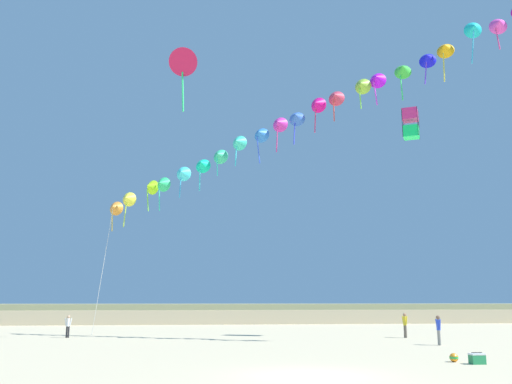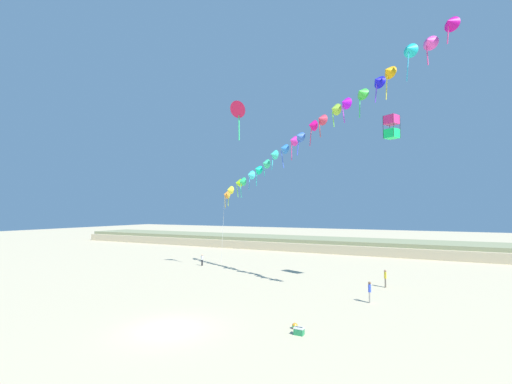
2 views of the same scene
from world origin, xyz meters
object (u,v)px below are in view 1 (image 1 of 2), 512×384
(person_mid_center, at_px, (405,323))
(large_kite_mid_trail, at_px, (183,62))
(beach_cooler, at_px, (477,359))
(person_near_right, at_px, (439,328))
(person_near_left, at_px, (68,325))
(large_kite_low_lead, at_px, (411,124))
(beach_ball, at_px, (454,358))

(person_mid_center, relative_size, large_kite_mid_trail, 0.35)
(beach_cooler, bearing_deg, person_near_right, 73.95)
(person_near_left, bearing_deg, person_mid_center, -6.26)
(person_near_left, distance_m, beach_cooler, 26.96)
(person_near_right, height_order, large_kite_mid_trail, large_kite_mid_trail)
(person_mid_center, relative_size, beach_cooler, 2.89)
(person_mid_center, relative_size, large_kite_low_lead, 0.77)
(beach_ball, bearing_deg, person_near_right, 68.91)
(person_near_left, xyz_separation_m, beach_ball, (19.45, -17.19, -0.69))
(person_mid_center, distance_m, beach_cooler, 15.83)
(person_near_left, height_order, large_kite_low_lead, large_kite_low_lead)
(beach_cooler, bearing_deg, large_kite_low_lead, 74.65)
(person_near_right, bearing_deg, beach_cooler, -106.05)
(beach_ball, bearing_deg, person_near_left, 138.53)
(large_kite_low_lead, relative_size, beach_ball, 6.00)
(large_kite_mid_trail, bearing_deg, beach_cooler, -49.56)
(large_kite_low_lead, height_order, beach_ball, large_kite_low_lead)
(large_kite_mid_trail, bearing_deg, large_kite_low_lead, -0.01)
(person_near_left, xyz_separation_m, large_kite_mid_trail, (7.49, -3.34, 18.29))
(person_near_right, xyz_separation_m, person_mid_center, (0.48, 6.34, -0.00))
(person_mid_center, xyz_separation_m, beach_ball, (-3.69, -14.65, -0.78))
(large_kite_mid_trail, height_order, beach_ball, large_kite_mid_trail)
(person_mid_center, height_order, beach_cooler, person_mid_center)
(person_near_left, distance_m, large_kite_mid_trail, 20.04)
(person_mid_center, height_order, large_kite_mid_trail, large_kite_mid_trail)
(person_near_right, xyz_separation_m, beach_ball, (-3.21, -8.31, -0.78))
(person_near_left, relative_size, large_kite_mid_trail, 0.31)
(large_kite_low_lead, xyz_separation_m, beach_ball, (-4.60, -13.85, -15.01))
(large_kite_mid_trail, height_order, beach_cooler, large_kite_mid_trail)
(person_near_right, bearing_deg, beach_ball, -111.09)
(large_kite_low_lead, bearing_deg, person_near_right, -104.17)
(person_near_right, distance_m, beach_ball, 8.94)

